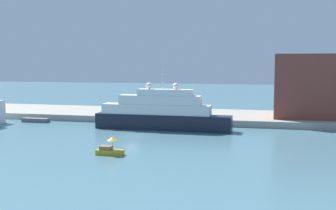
# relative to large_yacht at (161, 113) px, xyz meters

# --- Properties ---
(ground) EXTENTS (400.00, 400.00, 0.00)m
(ground) POSITION_rel_large_yacht_xyz_m (-3.12, -8.95, -3.37)
(ground) COLOR slate
(quay_dock) EXTENTS (110.00, 21.68, 1.45)m
(quay_dock) POSITION_rel_large_yacht_xyz_m (-3.12, 17.89, -2.64)
(quay_dock) COLOR gray
(quay_dock) RESTS_ON ground
(large_yacht) EXTENTS (28.02, 3.62, 12.22)m
(large_yacht) POSITION_rel_large_yacht_xyz_m (0.00, 0.00, 0.00)
(large_yacht) COLOR black
(large_yacht) RESTS_ON ground
(small_motorboat) EXTENTS (4.02, 1.61, 2.74)m
(small_motorboat) POSITION_rel_large_yacht_xyz_m (-1.03, -25.18, -2.46)
(small_motorboat) COLOR #B7991E
(small_motorboat) RESTS_ON ground
(work_barge) EXTENTS (6.25, 1.92, 0.91)m
(work_barge) POSITION_rel_large_yacht_xyz_m (-30.92, 3.96, -2.91)
(work_barge) COLOR #595966
(work_barge) RESTS_ON ground
(harbor_building) EXTENTS (15.01, 15.41, 14.08)m
(harbor_building) POSITION_rel_large_yacht_xyz_m (29.77, 18.42, 5.12)
(harbor_building) COLOR brown
(harbor_building) RESTS_ON quay_dock
(parked_car) EXTENTS (4.40, 1.88, 1.40)m
(parked_car) POSITION_rel_large_yacht_xyz_m (-15.14, 11.17, -1.31)
(parked_car) COLOR black
(parked_car) RESTS_ON quay_dock
(person_figure) EXTENTS (0.36, 0.36, 1.74)m
(person_figure) POSITION_rel_large_yacht_xyz_m (-9.42, 8.91, -1.11)
(person_figure) COLOR #4C4C4C
(person_figure) RESTS_ON quay_dock
(mooring_bollard) EXTENTS (0.39, 0.39, 0.80)m
(mooring_bollard) POSITION_rel_large_yacht_xyz_m (-2.53, 8.85, -1.52)
(mooring_bollard) COLOR black
(mooring_bollard) RESTS_ON quay_dock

